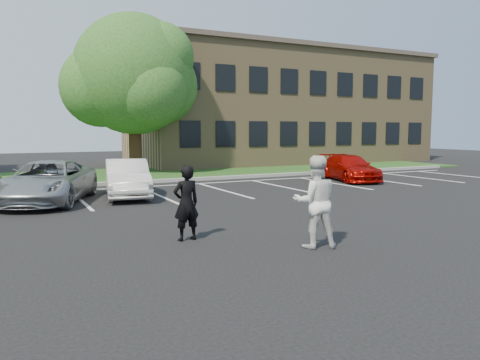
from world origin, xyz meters
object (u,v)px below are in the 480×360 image
object	(u,v)px
man_white_shirt	(315,202)
car_white_sedan	(127,178)
man_black_suit	(186,203)
car_silver_minivan	(47,182)
car_red_compact	(350,168)
office_building	(279,108)
tree	(135,78)

from	to	relation	value
man_white_shirt	car_white_sedan	xyz separation A→B (m)	(-1.77, 9.22, -0.28)
man_black_suit	car_silver_minivan	xyz separation A→B (m)	(-2.31, 7.24, -0.14)
car_white_sedan	man_black_suit	bearing A→B (deg)	-83.60
car_silver_minivan	car_white_sedan	bearing A→B (deg)	25.80
man_white_shirt	car_silver_minivan	world-z (taller)	man_white_shirt
car_red_compact	office_building	bearing A→B (deg)	87.00
tree	car_white_sedan	distance (m)	10.51
car_silver_minivan	car_white_sedan	xyz separation A→B (m)	(2.74, 0.17, -0.02)
office_building	car_silver_minivan	size ratio (longest dim) A/B	4.38
office_building	tree	size ratio (longest dim) A/B	2.55
car_red_compact	car_silver_minivan	bearing A→B (deg)	-162.37
office_building	car_red_compact	world-z (taller)	office_building
man_black_suit	car_red_compact	distance (m)	13.99
man_black_suit	car_red_compact	world-z (taller)	man_black_suit
tree	car_white_sedan	xyz separation A→B (m)	(-2.69, -9.03, -4.66)
man_black_suit	car_red_compact	xyz separation A→B (m)	(11.43, 8.06, -0.23)
tree	car_red_compact	xyz separation A→B (m)	(8.30, -8.38, -4.73)
man_black_suit	car_silver_minivan	bearing A→B (deg)	-78.35
office_building	car_red_compact	bearing A→B (deg)	-107.20
office_building	tree	xyz separation A→B (m)	(-12.44, -4.97, 1.19)
office_building	tree	distance (m)	13.44
office_building	car_white_sedan	world-z (taller)	office_building
car_silver_minivan	car_red_compact	world-z (taller)	car_silver_minivan
man_white_shirt	car_silver_minivan	distance (m)	10.12
car_silver_minivan	man_black_suit	bearing A→B (deg)	-50.03
tree	car_red_compact	world-z (taller)	tree
car_silver_minivan	car_white_sedan	size ratio (longest dim) A/B	1.22
office_building	tree	bearing A→B (deg)	-158.22
car_silver_minivan	car_white_sedan	distance (m)	2.75
office_building	car_white_sedan	xyz separation A→B (m)	(-15.12, -14.00, -3.47)
tree	man_black_suit	distance (m)	17.33
tree	man_white_shirt	xyz separation A→B (m)	(-0.92, -18.25, -4.37)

